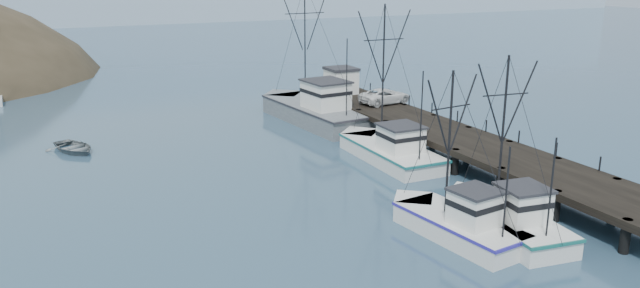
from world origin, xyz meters
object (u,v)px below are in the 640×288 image
at_px(pier, 444,134).
at_px(pickup_truck, 385,96).
at_px(work_vessel, 314,110).
at_px(motorboat, 74,151).
at_px(trawler_far, 388,150).
at_px(trawler_near, 505,218).
at_px(trawler_mid, 456,223).
at_px(pier_shed, 341,80).

relative_size(pier, pickup_truck, 8.07).
xyz_separation_m(work_vessel, pickup_truck, (6.22, -3.63, 1.53)).
height_order(work_vessel, pickup_truck, work_vessel).
bearing_deg(motorboat, pier, -47.52).
xyz_separation_m(pier, pickup_truck, (1.15, 11.30, 1.07)).
xyz_separation_m(pier, trawler_far, (-5.09, 0.49, -0.87)).
bearing_deg(trawler_near, trawler_mid, 167.69).
height_order(pier, motorboat, pier).
relative_size(trawler_near, work_vessel, 0.63).
bearing_deg(motorboat, pier_shed, -12.85).
bearing_deg(trawler_near, pier, 66.57).
xyz_separation_m(trawler_near, pickup_truck, (7.57, 26.12, 1.94)).
bearing_deg(pier_shed, work_vessel, -147.00).
bearing_deg(pier_shed, trawler_far, -105.18).
height_order(trawler_far, pickup_truck, trawler_far).
distance_m(trawler_far, work_vessel, 14.44).
distance_m(trawler_near, motorboat, 36.13).
height_order(pier_shed, pickup_truck, pier_shed).
distance_m(trawler_near, trawler_mid, 3.21).
height_order(trawler_mid, trawler_far, trawler_far).
bearing_deg(trawler_mid, pickup_truck, 67.17).
distance_m(trawler_far, motorboat, 26.73).
xyz_separation_m(trawler_mid, work_vessel, (4.49, 29.07, 0.41)).
relative_size(trawler_near, motorboat, 2.12).
distance_m(trawler_far, pier_shed, 18.33).
bearing_deg(trawler_mid, motorboat, 123.29).
bearing_deg(trawler_far, pier_shed, 74.82).
xyz_separation_m(trawler_near, work_vessel, (1.36, 29.75, 0.41)).
relative_size(pier, trawler_mid, 4.40).
relative_size(pier, motorboat, 8.71).
bearing_deg(work_vessel, pier, -71.24).
bearing_deg(pier, work_vessel, 108.76).
distance_m(pier, trawler_far, 5.18).
relative_size(trawler_near, pier_shed, 3.35).
relative_size(work_vessel, pier_shed, 5.35).
height_order(trawler_far, work_vessel, work_vessel).
bearing_deg(motorboat, trawler_mid, -77.61).
distance_m(pier_shed, pickup_truck, 6.90).
bearing_deg(pier, trawler_mid, -124.06).
xyz_separation_m(pier_shed, pickup_truck, (1.48, -6.70, -0.66)).
xyz_separation_m(trawler_near, pier_shed, (6.09, 32.83, 2.60)).
relative_size(pier_shed, pickup_truck, 0.59).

